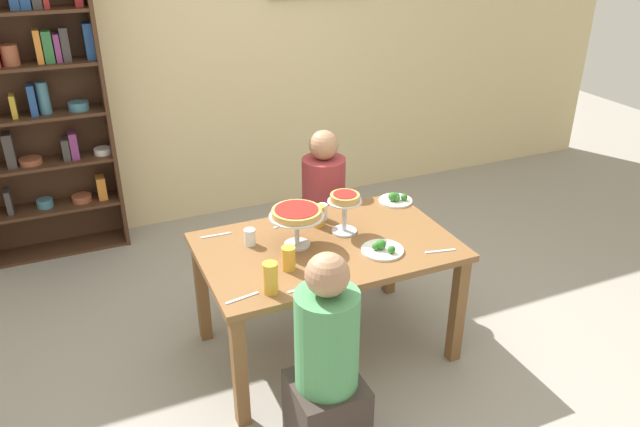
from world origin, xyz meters
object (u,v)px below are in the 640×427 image
salad_plate_far_diner (396,199)px  cutlery_knife_near (242,298)px  personal_pizza_stand (345,204)px  cutlery_spare_fork (440,251)px  water_glass_clear_far (250,237)px  beer_glass_amber_short (318,216)px  cutlery_knife_far (216,235)px  water_glass_clear_near (322,212)px  deep_dish_pizza_stand (297,216)px  cutlery_fork_near (285,223)px  beer_glass_amber_tall (270,278)px  salad_plate_near_diner (382,249)px  beer_glass_amber_spare (289,258)px  bookshelf (26,106)px  diner_near_left (327,375)px  dining_table (327,258)px  diner_far_right (324,219)px  cutlery_fork_far (304,288)px

salad_plate_far_diner → cutlery_knife_near: bearing=-151.9°
personal_pizza_stand → cutlery_spare_fork: size_ratio=1.39×
personal_pizza_stand → water_glass_clear_far: size_ratio=2.56×
beer_glass_amber_short → cutlery_knife_near: beer_glass_amber_short is taller
cutlery_knife_near → cutlery_knife_far: bearing=75.9°
water_glass_clear_near → deep_dish_pizza_stand: bearing=-137.7°
cutlery_fork_near → cutlery_knife_far: 0.43m
beer_glass_amber_tall → cutlery_spare_fork: beer_glass_amber_tall is taller
salad_plate_near_diner → beer_glass_amber_spare: beer_glass_amber_spare is taller
water_glass_clear_near → cutlery_fork_near: 0.24m
bookshelf → personal_pizza_stand: (1.65, -1.92, -0.26)m
personal_pizza_stand → deep_dish_pizza_stand: bearing=-173.3°
diner_near_left → bookshelf: bearing=22.7°
cutlery_knife_far → cutlery_knife_near: bearing=88.6°
dining_table → diner_near_left: size_ratio=1.26×
dining_table → beer_glass_amber_short: (0.05, 0.23, 0.16)m
deep_dish_pizza_stand → personal_pizza_stand: (0.32, 0.04, -0.00)m
diner_far_right → cutlery_spare_fork: bearing=12.7°
water_glass_clear_far → cutlery_knife_far: water_glass_clear_far is taller
salad_plate_near_diner → cutlery_spare_fork: size_ratio=1.34×
bookshelf → cutlery_knife_near: 2.55m
diner_near_left → cutlery_knife_far: bearing=11.4°
diner_near_left → beer_glass_amber_tall: diner_near_left is taller
personal_pizza_stand → beer_glass_amber_tall: bearing=-144.9°
salad_plate_near_diner → water_glass_clear_near: bearing=106.3°
beer_glass_amber_spare → cutlery_fork_far: 0.22m
salad_plate_near_diner → cutlery_knife_far: (-0.81, 0.56, -0.02)m
deep_dish_pizza_stand → cutlery_fork_near: deep_dish_pizza_stand is taller
deep_dish_pizza_stand → beer_glass_amber_short: deep_dish_pizza_stand is taller
beer_glass_amber_tall → cutlery_knife_far: 0.71m
salad_plate_near_diner → cutlery_fork_near: bearing=125.4°
beer_glass_amber_tall → water_glass_clear_far: beer_glass_amber_tall is taller
dining_table → salad_plate_near_diner: salad_plate_near_diner is taller
water_glass_clear_near → cutlery_fork_far: size_ratio=0.57×
diner_near_left → salad_plate_near_diner: 0.85m
salad_plate_far_diner → beer_glass_amber_tall: 1.30m
deep_dish_pizza_stand → cutlery_knife_far: size_ratio=1.72×
beer_glass_amber_tall → cutlery_spare_fork: (1.01, 0.01, -0.08)m
beer_glass_amber_short → beer_glass_amber_spare: 0.53m
personal_pizza_stand → cutlery_fork_near: bearing=140.0°
salad_plate_near_diner → cutlery_fork_far: 0.57m
beer_glass_amber_tall → beer_glass_amber_spare: size_ratio=1.27×
dining_table → personal_pizza_stand: bearing=31.0°
diner_far_right → beer_glass_amber_tall: diner_far_right is taller
beer_glass_amber_short → water_glass_clear_far: (-0.45, -0.06, -0.02)m
deep_dish_pizza_stand → cutlery_fork_near: (0.03, 0.28, -0.19)m
deep_dish_pizza_stand → water_glass_clear_far: (-0.24, 0.11, -0.14)m
salad_plate_near_diner → beer_glass_amber_short: bearing=115.0°
cutlery_knife_near → cutlery_knife_far: size_ratio=1.00×
personal_pizza_stand → salad_plate_near_diner: size_ratio=1.04×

